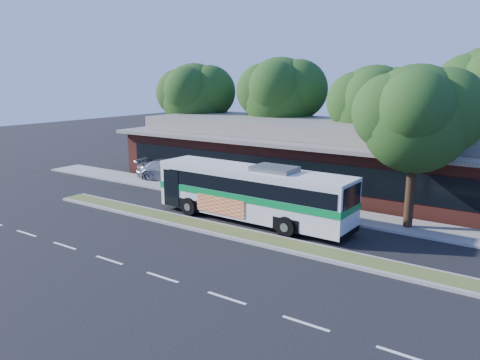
# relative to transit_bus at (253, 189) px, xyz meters

# --- Properties ---
(ground) EXTENTS (120.00, 120.00, 0.00)m
(ground) POSITION_rel_transit_bus_xyz_m (1.06, -2.88, -1.71)
(ground) COLOR black
(ground) RESTS_ON ground
(median_strip) EXTENTS (26.00, 1.10, 0.15)m
(median_strip) POSITION_rel_transit_bus_xyz_m (1.06, -2.28, -1.64)
(median_strip) COLOR #545B26
(median_strip) RESTS_ON ground
(sidewalk) EXTENTS (44.00, 2.60, 0.12)m
(sidewalk) POSITION_rel_transit_bus_xyz_m (1.06, 3.52, -1.65)
(sidewalk) COLOR gray
(sidewalk) RESTS_ON ground
(parking_lot) EXTENTS (14.00, 12.00, 0.01)m
(parking_lot) POSITION_rel_transit_bus_xyz_m (-16.94, 7.12, -1.71)
(parking_lot) COLOR black
(parking_lot) RESTS_ON ground
(plaza_building) EXTENTS (33.20, 11.20, 4.45)m
(plaza_building) POSITION_rel_transit_bus_xyz_m (1.06, 10.11, 0.42)
(plaza_building) COLOR maroon
(plaza_building) RESTS_ON ground
(tree_bg_a) EXTENTS (6.47, 5.80, 8.63)m
(tree_bg_a) POSITION_rel_transit_bus_xyz_m (-13.52, 12.26, 4.16)
(tree_bg_a) COLOR black
(tree_bg_a) RESTS_ON ground
(tree_bg_b) EXTENTS (6.69, 6.00, 9.00)m
(tree_bg_b) POSITION_rel_transit_bus_xyz_m (-5.50, 13.26, 4.43)
(tree_bg_b) COLOR black
(tree_bg_b) RESTS_ON ground
(tree_bg_c) EXTENTS (6.24, 5.60, 8.26)m
(tree_bg_c) POSITION_rel_transit_bus_xyz_m (2.47, 12.25, 3.88)
(tree_bg_c) COLOR black
(tree_bg_c) RESTS_ON ground
(transit_bus) EXTENTS (11.03, 2.76, 3.08)m
(transit_bus) POSITION_rel_transit_bus_xyz_m (0.00, 0.00, 0.00)
(transit_bus) COLOR silver
(transit_bus) RESTS_ON ground
(sedan) EXTENTS (5.75, 3.40, 1.56)m
(sedan) POSITION_rel_transit_bus_xyz_m (-10.12, 4.92, -0.93)
(sedan) COLOR #A1A3A7
(sedan) RESTS_ON ground
(sidewalk_tree) EXTENTS (5.76, 5.17, 8.03)m
(sidewalk_tree) POSITION_rel_transit_bus_xyz_m (7.44, 3.44, 3.86)
(sidewalk_tree) COLOR black
(sidewalk_tree) RESTS_ON ground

